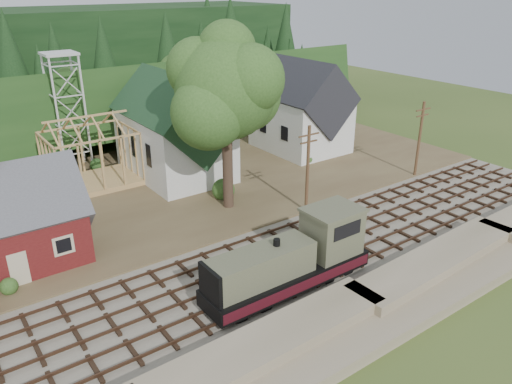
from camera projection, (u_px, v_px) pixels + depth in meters
ground at (280, 263)px, 36.38m from camera, size 140.00×140.00×0.00m
embankment at (368, 322)px, 30.04m from camera, size 64.00×5.00×1.60m
railroad_bed at (280, 262)px, 36.35m from camera, size 64.00×11.00×0.16m
village_flat at (168, 185)px, 49.75m from camera, size 64.00×26.00×0.30m
hillside at (88, 132)px, 67.71m from camera, size 70.00×28.96×12.74m
ridge at (55, 109)px, 79.64m from camera, size 80.00×20.00×12.00m
depot at (3, 226)px, 34.71m from camera, size 10.80×7.41×9.00m
church at (175, 129)px, 50.10m from camera, size 8.40×15.17×13.00m
farmhouse at (301, 111)px, 58.32m from camera, size 8.40×10.80×10.60m
timber_frame at (91, 156)px, 48.28m from camera, size 8.20×6.20×6.99m
lattice_tower at (62, 77)px, 50.10m from camera, size 3.20×3.20×12.12m
big_tree at (227, 96)px, 41.05m from camera, size 10.90×8.40×14.70m
telegraph_pole_near at (308, 168)px, 42.35m from camera, size 2.20×0.28×8.00m
telegraph_pole_far at (420, 138)px, 50.42m from camera, size 2.20×0.28×8.00m
locomotive at (294, 260)px, 32.62m from camera, size 11.94×2.99×4.78m
car_blue at (67, 234)px, 38.59m from camera, size 1.61×3.52×1.17m
car_red at (300, 140)px, 61.14m from camera, size 4.18×2.00×1.15m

